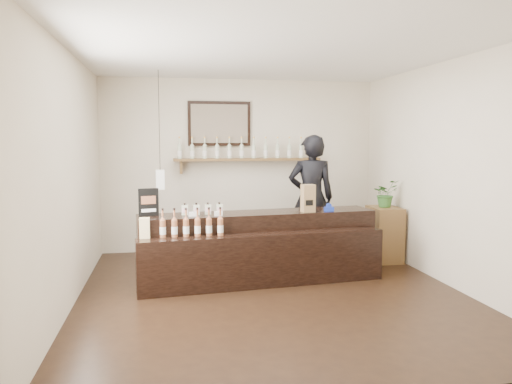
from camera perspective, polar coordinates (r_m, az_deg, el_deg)
The scene contains 10 objects.
ground at distance 6.08m, azimuth 1.78°, elevation -11.42°, with size 5.00×5.00×0.00m, color black.
room_shell at distance 5.81m, azimuth 1.84°, elevation 4.83°, with size 5.00×5.00×5.00m.
back_wall_decor at distance 8.12m, azimuth -2.71°, elevation 5.53°, with size 2.66×0.96×1.69m.
counter at distance 6.52m, azimuth 0.41°, elevation -6.49°, with size 3.16×1.13×1.02m.
promo_sign at distance 6.33m, azimuth -12.18°, elevation -1.17°, with size 0.25×0.08×0.35m.
paper_bag at distance 6.59m, azimuth 5.97°, elevation -0.72°, with size 0.18×0.14×0.36m.
tape_dispenser at distance 6.70m, azimuth 8.33°, elevation -1.85°, with size 0.13×0.06×0.11m.
side_cabinet at distance 7.77m, azimuth 14.45°, elevation -4.67°, with size 0.42×0.57×0.82m.
potted_plant at distance 7.68m, azimuth 14.57°, elevation -0.18°, with size 0.37×0.32×0.41m, color #326528.
shopkeeper at distance 7.58m, azimuth 6.33°, elevation 0.28°, with size 0.78×0.51×2.14m, color black.
Camera 1 is at (-1.21, -5.68, 1.82)m, focal length 35.00 mm.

